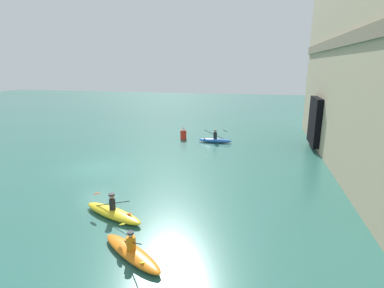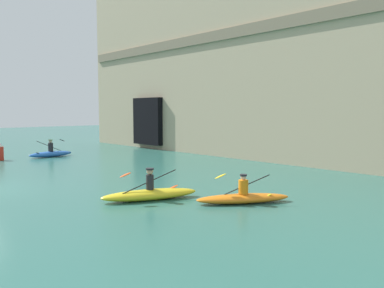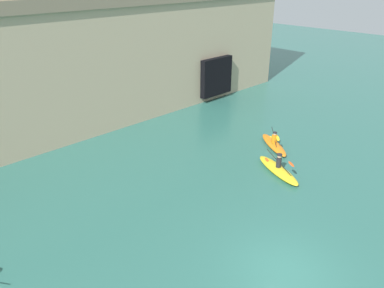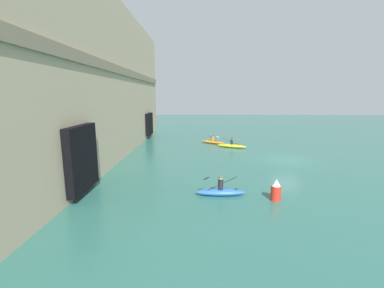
% 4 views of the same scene
% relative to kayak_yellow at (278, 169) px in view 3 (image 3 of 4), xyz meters
% --- Properties ---
extents(ground_plane, '(120.00, 120.00, 0.00)m').
position_rel_kayak_yellow_xyz_m(ground_plane, '(-6.15, -4.52, -0.23)').
color(ground_plane, '#2D665B').
extents(cliff_bluff, '(39.04, 6.90, 15.08)m').
position_rel_kayak_yellow_xyz_m(cliff_bluff, '(-4.35, 14.66, 7.29)').
color(cliff_bluff, tan).
rests_on(cliff_bluff, ground).
extents(kayak_yellow, '(2.12, 3.63, 1.18)m').
position_rel_kayak_yellow_xyz_m(kayak_yellow, '(0.00, 0.00, 0.00)').
color(kayak_yellow, yellow).
rests_on(kayak_yellow, ground).
extents(kayak_orange, '(2.49, 3.27, 1.08)m').
position_rel_kayak_yellow_xyz_m(kayak_orange, '(2.67, 2.12, -0.02)').
color(kayak_orange, orange).
rests_on(kayak_orange, ground).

